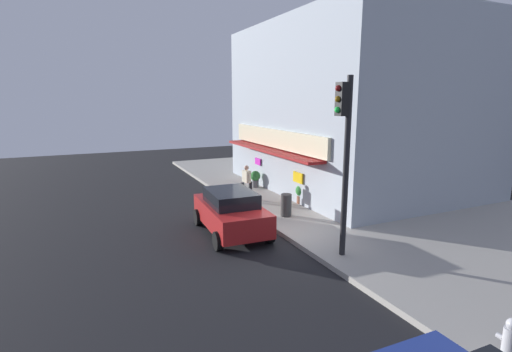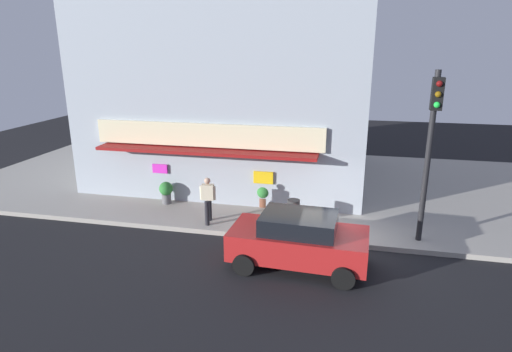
% 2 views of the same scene
% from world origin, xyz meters
% --- Properties ---
extents(ground_plane, '(52.13, 52.13, 0.00)m').
position_xyz_m(ground_plane, '(0.00, 0.00, 0.00)').
color(ground_plane, black).
extents(sidewalk, '(34.75, 12.13, 0.17)m').
position_xyz_m(sidewalk, '(0.00, 6.07, 0.09)').
color(sidewalk, '#A39E93').
rests_on(sidewalk, ground_plane).
extents(corner_building, '(11.98, 10.30, 8.56)m').
position_xyz_m(corner_building, '(-5.20, 7.25, 4.45)').
color(corner_building, '#9EA8B2').
rests_on(corner_building, sidewalk).
extents(traffic_light, '(0.32, 0.58, 5.43)m').
position_xyz_m(traffic_light, '(2.58, 0.66, 3.64)').
color(traffic_light, black).
rests_on(traffic_light, sidewalk).
extents(fire_hydrant, '(0.53, 0.29, 0.83)m').
position_xyz_m(fire_hydrant, '(7.87, 0.55, 0.57)').
color(fire_hydrant, '#B2B2B7').
rests_on(fire_hydrant, sidewalk).
extents(trash_can, '(0.45, 0.45, 0.93)m').
position_xyz_m(trash_can, '(-1.61, 1.12, 0.64)').
color(trash_can, '#2D2D2D').
rests_on(trash_can, sidewalk).
extents(pedestrian, '(0.58, 0.61, 1.68)m').
position_xyz_m(pedestrian, '(-4.60, 0.65, 1.10)').
color(pedestrian, black).
rests_on(pedestrian, sidewalk).
extents(potted_plant_by_doorway, '(0.55, 0.55, 0.90)m').
position_xyz_m(potted_plant_by_doorway, '(-6.88, 2.17, 0.69)').
color(potted_plant_by_doorway, '#59595B').
rests_on(potted_plant_by_doorway, sidewalk).
extents(potted_plant_by_window, '(0.58, 0.58, 0.90)m').
position_xyz_m(potted_plant_by_window, '(-3.01, 2.73, 0.67)').
color(potted_plant_by_window, brown).
rests_on(potted_plant_by_window, sidewalk).
extents(parked_car_red, '(4.05, 2.24, 1.63)m').
position_xyz_m(parked_car_red, '(-1.11, -1.50, 0.84)').
color(parked_car_red, '#AD1E1E').
rests_on(parked_car_red, ground_plane).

